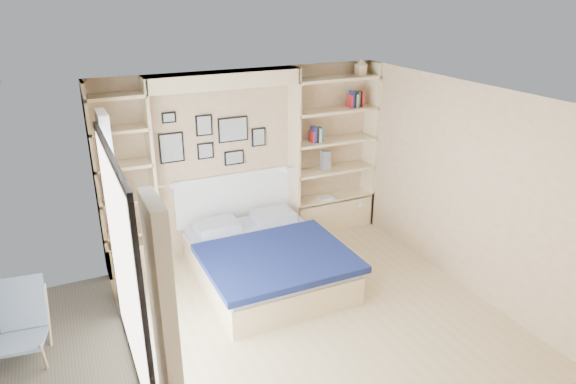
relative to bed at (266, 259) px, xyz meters
name	(u,v)px	position (x,y,z in m)	size (l,w,h in m)	color
ground	(318,321)	(0.17, -1.10, -0.28)	(4.50, 4.50, 0.00)	tan
room_shell	(236,192)	(-0.22, 0.42, 0.80)	(4.50, 4.50, 4.50)	tan
bed	(266,259)	(0.00, 0.00, 0.00)	(1.73, 2.22, 1.07)	beige
photo_gallery	(212,139)	(-0.29, 1.13, 1.33)	(1.48, 0.02, 0.82)	black
reading_lamps	(230,178)	(-0.13, 0.90, 0.82)	(1.92, 0.12, 0.15)	silver
shelf_decor	(319,123)	(1.26, 0.97, 1.42)	(3.56, 0.23, 2.03)	#A51E1E
deck_chair	(21,323)	(-2.78, -0.33, 0.09)	(0.55, 0.82, 0.78)	tan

